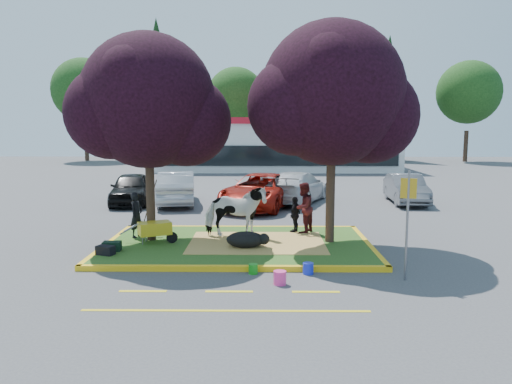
{
  "coord_description": "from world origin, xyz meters",
  "views": [
    {
      "loc": [
        0.74,
        -15.28,
        3.82
      ],
      "look_at": [
        0.57,
        0.5,
        1.69
      ],
      "focal_mm": 35.0,
      "sensor_mm": 36.0,
      "label": 1
    }
  ],
  "objects_px": {
    "cow": "(235,211)",
    "car_silver": "(176,188)",
    "wheelbarrow": "(155,229)",
    "bucket_blue": "(308,268)",
    "bucket_pink": "(280,278)",
    "bucket_green": "(253,269)",
    "car_black": "(131,188)",
    "calf": "(245,240)",
    "handler": "(136,215)",
    "sign_post": "(408,212)"
  },
  "relations": [
    {
      "from": "cow",
      "to": "bucket_green",
      "type": "distance_m",
      "value": 3.75
    },
    {
      "from": "bucket_blue",
      "to": "car_silver",
      "type": "relative_size",
      "value": 0.06
    },
    {
      "from": "wheelbarrow",
      "to": "car_black",
      "type": "relative_size",
      "value": 0.39
    },
    {
      "from": "wheelbarrow",
      "to": "bucket_green",
      "type": "xyz_separation_m",
      "value": [
        3.11,
        -2.74,
        -0.48
      ]
    },
    {
      "from": "handler",
      "to": "wheelbarrow",
      "type": "relative_size",
      "value": 0.86
    },
    {
      "from": "calf",
      "to": "handler",
      "type": "bearing_deg",
      "value": 133.9
    },
    {
      "from": "bucket_green",
      "to": "bucket_blue",
      "type": "height_order",
      "value": "bucket_blue"
    },
    {
      "from": "handler",
      "to": "car_black",
      "type": "distance_m",
      "value": 8.24
    },
    {
      "from": "wheelbarrow",
      "to": "car_silver",
      "type": "bearing_deg",
      "value": 70.31
    },
    {
      "from": "cow",
      "to": "car_silver",
      "type": "bearing_deg",
      "value": 20.48
    },
    {
      "from": "bucket_blue",
      "to": "cow",
      "type": "bearing_deg",
      "value": 119.88
    },
    {
      "from": "bucket_pink",
      "to": "car_black",
      "type": "xyz_separation_m",
      "value": [
        -6.79,
        12.35,
        0.59
      ]
    },
    {
      "from": "calf",
      "to": "bucket_blue",
      "type": "xyz_separation_m",
      "value": [
        1.69,
        -2.15,
        -0.25
      ]
    },
    {
      "from": "cow",
      "to": "car_black",
      "type": "xyz_separation_m",
      "value": [
        -5.49,
        7.89,
        -0.25
      ]
    },
    {
      "from": "wheelbarrow",
      "to": "car_silver",
      "type": "height_order",
      "value": "car_silver"
    },
    {
      "from": "handler",
      "to": "calf",
      "type": "bearing_deg",
      "value": -91.44
    },
    {
      "from": "wheelbarrow",
      "to": "bucket_blue",
      "type": "xyz_separation_m",
      "value": [
        4.53,
        -2.74,
        -0.46
      ]
    },
    {
      "from": "handler",
      "to": "car_silver",
      "type": "height_order",
      "value": "handler"
    },
    {
      "from": "bucket_blue",
      "to": "bucket_green",
      "type": "bearing_deg",
      "value": 180.0
    },
    {
      "from": "bucket_blue",
      "to": "car_silver",
      "type": "xyz_separation_m",
      "value": [
        -5.32,
        11.4,
        0.65
      ]
    },
    {
      "from": "bucket_green",
      "to": "car_black",
      "type": "height_order",
      "value": "car_black"
    },
    {
      "from": "bucket_green",
      "to": "bucket_blue",
      "type": "xyz_separation_m",
      "value": [
        1.42,
        0.0,
        0.02
      ]
    },
    {
      "from": "cow",
      "to": "bucket_blue",
      "type": "height_order",
      "value": "cow"
    },
    {
      "from": "calf",
      "to": "car_black",
      "type": "bearing_deg",
      "value": 97.32
    },
    {
      "from": "car_black",
      "to": "calf",
      "type": "bearing_deg",
      "value": -65.67
    },
    {
      "from": "calf",
      "to": "bucket_green",
      "type": "relative_size",
      "value": 4.46
    },
    {
      "from": "cow",
      "to": "calf",
      "type": "height_order",
      "value": "cow"
    },
    {
      "from": "car_silver",
      "to": "handler",
      "type": "bearing_deg",
      "value": 82.38
    },
    {
      "from": "handler",
      "to": "sign_post",
      "type": "bearing_deg",
      "value": -98.05
    },
    {
      "from": "calf",
      "to": "bucket_green",
      "type": "xyz_separation_m",
      "value": [
        0.27,
        -2.15,
        -0.27
      ]
    },
    {
      "from": "cow",
      "to": "bucket_green",
      "type": "bearing_deg",
      "value": -171.99
    },
    {
      "from": "calf",
      "to": "car_silver",
      "type": "xyz_separation_m",
      "value": [
        -3.64,
        9.24,
        0.39
      ]
    },
    {
      "from": "bucket_green",
      "to": "wheelbarrow",
      "type": "bearing_deg",
      "value": 138.66
    },
    {
      "from": "handler",
      "to": "sign_post",
      "type": "height_order",
      "value": "sign_post"
    },
    {
      "from": "car_silver",
      "to": "calf",
      "type": "bearing_deg",
      "value": 103.72
    },
    {
      "from": "cow",
      "to": "car_silver",
      "type": "distance_m",
      "value": 8.46
    },
    {
      "from": "handler",
      "to": "sign_post",
      "type": "distance_m",
      "value": 8.7
    },
    {
      "from": "bucket_pink",
      "to": "handler",
      "type": "bearing_deg",
      "value": 135.76
    },
    {
      "from": "cow",
      "to": "bucket_pink",
      "type": "distance_m",
      "value": 4.72
    },
    {
      "from": "handler",
      "to": "sign_post",
      "type": "relative_size",
      "value": 0.54
    },
    {
      "from": "wheelbarrow",
      "to": "bucket_blue",
      "type": "bearing_deg",
      "value": -56.11
    },
    {
      "from": "calf",
      "to": "bucket_green",
      "type": "bearing_deg",
      "value": -107.7
    },
    {
      "from": "cow",
      "to": "sign_post",
      "type": "distance_m",
      "value": 6.05
    },
    {
      "from": "bucket_green",
      "to": "bucket_blue",
      "type": "relative_size",
      "value": 0.88
    },
    {
      "from": "handler",
      "to": "wheelbarrow",
      "type": "height_order",
      "value": "handler"
    },
    {
      "from": "wheelbarrow",
      "to": "bucket_blue",
      "type": "height_order",
      "value": "wheelbarrow"
    },
    {
      "from": "car_black",
      "to": "bucket_pink",
      "type": "bearing_deg",
      "value": -69.01
    },
    {
      "from": "calf",
      "to": "handler",
      "type": "distance_m",
      "value": 3.91
    },
    {
      "from": "sign_post",
      "to": "car_silver",
      "type": "height_order",
      "value": "sign_post"
    },
    {
      "from": "bucket_pink",
      "to": "car_black",
      "type": "distance_m",
      "value": 14.11
    }
  ]
}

